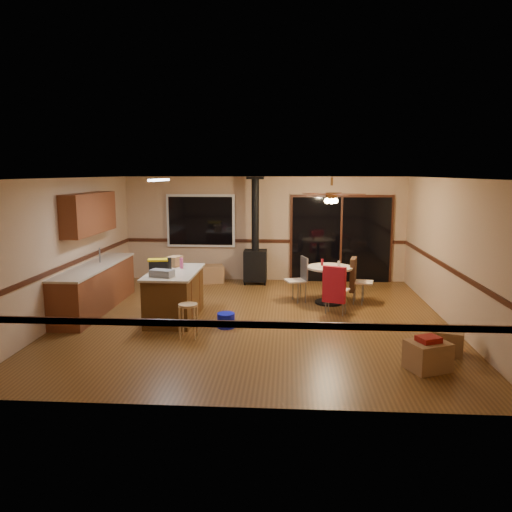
# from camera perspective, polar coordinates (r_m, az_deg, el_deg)

# --- Properties ---
(floor) EXTENTS (7.00, 7.00, 0.00)m
(floor) POSITION_cam_1_polar(r_m,az_deg,el_deg) (9.32, -0.12, -7.30)
(floor) COLOR brown
(floor) RESTS_ON ground
(ceiling) EXTENTS (7.00, 7.00, 0.00)m
(ceiling) POSITION_cam_1_polar(r_m,az_deg,el_deg) (8.92, -0.13, 8.90)
(ceiling) COLOR silver
(ceiling) RESTS_ON ground
(wall_back) EXTENTS (7.00, 0.00, 7.00)m
(wall_back) POSITION_cam_1_polar(r_m,az_deg,el_deg) (12.49, 0.97, 3.10)
(wall_back) COLOR tan
(wall_back) RESTS_ON ground
(wall_front) EXTENTS (7.00, 0.00, 7.00)m
(wall_front) POSITION_cam_1_polar(r_m,az_deg,el_deg) (5.61, -2.58, -4.91)
(wall_front) COLOR tan
(wall_front) RESTS_ON ground
(wall_left) EXTENTS (0.00, 7.00, 7.00)m
(wall_left) POSITION_cam_1_polar(r_m,az_deg,el_deg) (9.90, -20.77, 0.79)
(wall_left) COLOR tan
(wall_left) RESTS_ON ground
(wall_right) EXTENTS (0.00, 7.00, 7.00)m
(wall_right) POSITION_cam_1_polar(r_m,az_deg,el_deg) (9.46, 21.53, 0.36)
(wall_right) COLOR tan
(wall_right) RESTS_ON ground
(chair_rail) EXTENTS (7.00, 7.00, 0.08)m
(chair_rail) POSITION_cam_1_polar(r_m,az_deg,el_deg) (9.08, -0.13, -1.25)
(chair_rail) COLOR #38190E
(chair_rail) RESTS_ON ground
(window) EXTENTS (1.72, 0.10, 1.32)m
(window) POSITION_cam_1_polar(r_m,az_deg,el_deg) (12.60, -6.34, 4.02)
(window) COLOR black
(window) RESTS_ON ground
(sliding_door) EXTENTS (2.52, 0.10, 2.10)m
(sliding_door) POSITION_cam_1_polar(r_m,az_deg,el_deg) (12.53, 9.68, 1.83)
(sliding_door) COLOR black
(sliding_door) RESTS_ON ground
(lower_cabinets) EXTENTS (0.60, 3.00, 0.86)m
(lower_cabinets) POSITION_cam_1_polar(r_m,az_deg,el_deg) (10.39, -17.85, -3.54)
(lower_cabinets) COLOR brown
(lower_cabinets) RESTS_ON ground
(countertop) EXTENTS (0.64, 3.04, 0.04)m
(countertop) POSITION_cam_1_polar(r_m,az_deg,el_deg) (10.31, -17.97, -1.10)
(countertop) COLOR #C0AF95
(countertop) RESTS_ON lower_cabinets
(upper_cabinets) EXTENTS (0.35, 2.00, 0.80)m
(upper_cabinets) POSITION_cam_1_polar(r_m,az_deg,el_deg) (10.41, -18.50, 4.64)
(upper_cabinets) COLOR brown
(upper_cabinets) RESTS_ON ground
(kitchen_island) EXTENTS (0.88, 1.68, 0.90)m
(kitchen_island) POSITION_cam_1_polar(r_m,az_deg,el_deg) (9.42, -9.29, -4.39)
(kitchen_island) COLOR #513014
(kitchen_island) RESTS_ON ground
(wood_stove) EXTENTS (0.55, 0.50, 2.52)m
(wood_stove) POSITION_cam_1_polar(r_m,az_deg,el_deg) (12.14, -0.08, 0.20)
(wood_stove) COLOR black
(wood_stove) RESTS_ON ground
(ceiling_fan) EXTENTS (0.24, 0.24, 0.55)m
(ceiling_fan) POSITION_cam_1_polar(r_m,az_deg,el_deg) (10.23, 8.62, 6.70)
(ceiling_fan) COLOR brown
(ceiling_fan) RESTS_ON ceiling
(fluorescent_strip) EXTENTS (0.10, 1.20, 0.04)m
(fluorescent_strip) POSITION_cam_1_polar(r_m,az_deg,el_deg) (9.51, -11.01, 8.53)
(fluorescent_strip) COLOR white
(fluorescent_strip) RESTS_ON ceiling
(toolbox_grey) EXTENTS (0.44, 0.32, 0.12)m
(toolbox_grey) POSITION_cam_1_polar(r_m,az_deg,el_deg) (8.86, -10.70, -1.95)
(toolbox_grey) COLOR slate
(toolbox_grey) RESTS_ON kitchen_island
(toolbox_black) EXTENTS (0.39, 0.25, 0.20)m
(toolbox_black) POSITION_cam_1_polar(r_m,az_deg,el_deg) (9.34, -11.00, -1.13)
(toolbox_black) COLOR black
(toolbox_black) RESTS_ON kitchen_island
(toolbox_yellow_lid) EXTENTS (0.44, 0.28, 0.03)m
(toolbox_yellow_lid) POSITION_cam_1_polar(r_m,az_deg,el_deg) (9.32, -11.02, -0.44)
(toolbox_yellow_lid) COLOR gold
(toolbox_yellow_lid) RESTS_ON toolbox_black
(box_on_island) EXTENTS (0.30, 0.34, 0.19)m
(box_on_island) POSITION_cam_1_polar(r_m,az_deg,el_deg) (9.79, -9.29, -0.61)
(box_on_island) COLOR olive
(box_on_island) RESTS_ON kitchen_island
(bottle_dark) EXTENTS (0.08, 0.08, 0.27)m
(bottle_dark) POSITION_cam_1_polar(r_m,az_deg,el_deg) (9.24, -9.85, -0.99)
(bottle_dark) COLOR black
(bottle_dark) RESTS_ON kitchen_island
(bottle_pink) EXTENTS (0.07, 0.07, 0.20)m
(bottle_pink) POSITION_cam_1_polar(r_m,az_deg,el_deg) (9.54, -8.53, -0.83)
(bottle_pink) COLOR #D84C8C
(bottle_pink) RESTS_ON kitchen_island
(bottle_white) EXTENTS (0.05, 0.05, 0.16)m
(bottle_white) POSITION_cam_1_polar(r_m,az_deg,el_deg) (9.78, -9.79, -0.73)
(bottle_white) COLOR white
(bottle_white) RESTS_ON kitchen_island
(bar_stool) EXTENTS (0.41, 0.41, 0.57)m
(bar_stool) POSITION_cam_1_polar(r_m,az_deg,el_deg) (8.34, -7.74, -7.35)
(bar_stool) COLOR tan
(bar_stool) RESTS_ON floor
(blue_bucket) EXTENTS (0.33, 0.33, 0.26)m
(blue_bucket) POSITION_cam_1_polar(r_m,az_deg,el_deg) (8.86, -3.44, -7.35)
(blue_bucket) COLOR #0D14BA
(blue_bucket) RESTS_ON floor
(dining_table) EXTENTS (0.94, 0.94, 0.78)m
(dining_table) POSITION_cam_1_polar(r_m,az_deg,el_deg) (10.45, 8.39, -2.53)
(dining_table) COLOR black
(dining_table) RESTS_ON ground
(glass_red) EXTENTS (0.07, 0.07, 0.14)m
(glass_red) POSITION_cam_1_polar(r_m,az_deg,el_deg) (10.48, 7.57, -0.70)
(glass_red) COLOR #590C14
(glass_red) RESTS_ON dining_table
(glass_cream) EXTENTS (0.07, 0.07, 0.13)m
(glass_cream) POSITION_cam_1_polar(r_m,az_deg,el_deg) (10.36, 9.45, -0.90)
(glass_cream) COLOR beige
(glass_cream) RESTS_ON dining_table
(chair_left) EXTENTS (0.51, 0.50, 0.51)m
(chair_left) POSITION_cam_1_polar(r_m,az_deg,el_deg) (10.54, 5.09, -2.06)
(chair_left) COLOR #C3AD91
(chair_left) RESTS_ON ground
(chair_near) EXTENTS (0.57, 0.59, 0.70)m
(chair_near) POSITION_cam_1_polar(r_m,az_deg,el_deg) (9.59, 8.98, -3.24)
(chair_near) COLOR #C3AD91
(chair_near) RESTS_ON ground
(chair_right) EXTENTS (0.54, 0.51, 0.70)m
(chair_right) POSITION_cam_1_polar(r_m,az_deg,el_deg) (10.58, 11.18, -2.11)
(chair_right) COLOR #C3AD91
(chair_right) RESTS_ON ground
(box_under_window) EXTENTS (0.64, 0.56, 0.43)m
(box_under_window) POSITION_cam_1_polar(r_m,az_deg,el_deg) (12.40, -5.03, -2.05)
(box_under_window) COLOR olive
(box_under_window) RESTS_ON floor
(box_corner_a) EXTENTS (0.66, 0.62, 0.40)m
(box_corner_a) POSITION_cam_1_polar(r_m,az_deg,el_deg) (7.40, 19.02, -10.72)
(box_corner_a) COLOR olive
(box_corner_a) RESTS_ON floor
(box_corner_b) EXTENTS (0.56, 0.52, 0.36)m
(box_corner_b) POSITION_cam_1_polar(r_m,az_deg,el_deg) (8.14, 21.05, -9.13)
(box_corner_b) COLOR olive
(box_corner_b) RESTS_ON floor
(box_small_red) EXTENTS (0.36, 0.34, 0.08)m
(box_small_red) POSITION_cam_1_polar(r_m,az_deg,el_deg) (7.33, 19.12, -8.97)
(box_small_red) COLOR maroon
(box_small_red) RESTS_ON box_corner_a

